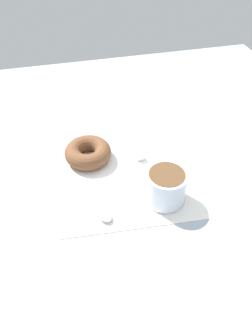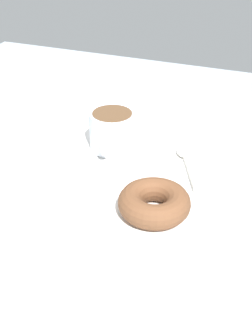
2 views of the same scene
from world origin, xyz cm
name	(u,v)px [view 1 (image 1 of 2)]	position (x,y,z in cm)	size (l,w,h in cm)	color
ground_plane	(137,173)	(0.00, 0.00, -1.00)	(120.00, 120.00, 2.00)	#99A8B7
napkin	(126,175)	(2.99, 1.26, 0.15)	(30.41, 30.41, 0.30)	white
coffee_cup	(165,185)	(-3.14, 10.07, 4.01)	(8.51, 11.32, 7.15)	silver
donut	(88,152)	(10.44, -6.24, 2.22)	(11.10, 11.10, 3.84)	brown
spoon	(99,210)	(10.85, 10.57, 0.70)	(7.01, 13.23, 0.90)	#B7B2A8
sugar_cube	(140,156)	(-1.47, -3.31, 1.13)	(1.67, 1.67, 1.67)	white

